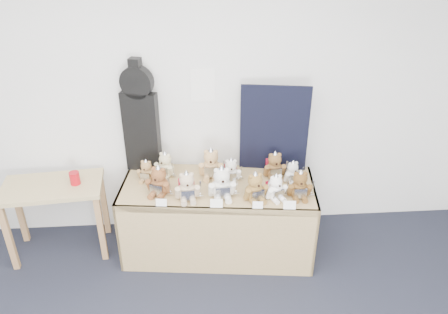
{
  "coord_description": "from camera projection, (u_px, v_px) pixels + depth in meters",
  "views": [
    {
      "loc": [
        0.32,
        -1.09,
        2.71
      ],
      "look_at": [
        0.54,
        1.97,
        1.02
      ],
      "focal_mm": 35.0,
      "sensor_mm": 36.0,
      "label": 1
    }
  ],
  "objects": [
    {
      "name": "red_cup",
      "position": [
        75.0,
        178.0,
        3.72
      ],
      "size": [
        0.08,
        0.08,
        0.11
      ],
      "primitive_type": "cylinder",
      "color": "#B40C16",
      "rests_on": "side_table"
    },
    {
      "name": "entry_card_a",
      "position": [
        161.0,
        203.0,
        3.45
      ],
      "size": [
        0.09,
        0.03,
        0.06
      ],
      "primitive_type": "cube",
      "rotation": [
        -0.24,
        0.0,
        -0.11
      ],
      "color": "white",
      "rests_on": "display_table"
    },
    {
      "name": "teddy_back_left",
      "position": [
        165.0,
        166.0,
        3.83
      ],
      "size": [
        0.21,
        0.21,
        0.26
      ],
      "rotation": [
        0.0,
        0.0,
        -0.51
      ],
      "color": "beige",
      "rests_on": "display_table"
    },
    {
      "name": "navy_board",
      "position": [
        274.0,
        129.0,
        3.8
      ],
      "size": [
        0.59,
        0.12,
        0.79
      ],
      "primitive_type": "cube",
      "rotation": [
        0.0,
        0.0,
        -0.16
      ],
      "color": "black",
      "rests_on": "display_table"
    },
    {
      "name": "entry_card_c",
      "position": [
        258.0,
        205.0,
        3.43
      ],
      "size": [
        0.08,
        0.03,
        0.06
      ],
      "primitive_type": "cube",
      "rotation": [
        -0.24,
        0.0,
        -0.11
      ],
      "color": "white",
      "rests_on": "display_table"
    },
    {
      "name": "teddy_front_right",
      "position": [
        255.0,
        188.0,
        3.5
      ],
      "size": [
        0.23,
        0.21,
        0.28
      ],
      "rotation": [
        0.0,
        0.0,
        0.3
      ],
      "color": "olive",
      "rests_on": "display_table"
    },
    {
      "name": "teddy_back_far_left",
      "position": [
        146.0,
        171.0,
        3.77
      ],
      "size": [
        0.18,
        0.16,
        0.22
      ],
      "rotation": [
        0.0,
        0.0,
        -0.26
      ],
      "color": "#A27C4B",
      "rests_on": "display_table"
    },
    {
      "name": "guitar_case",
      "position": [
        140.0,
        118.0,
        3.75
      ],
      "size": [
        0.33,
        0.17,
        1.03
      ],
      "rotation": [
        0.0,
        0.0,
        -0.28
      ],
      "color": "black",
      "rests_on": "display_table"
    },
    {
      "name": "teddy_front_far_right",
      "position": [
        276.0,
        188.0,
        3.52
      ],
      "size": [
        0.21,
        0.19,
        0.25
      ],
      "rotation": [
        0.0,
        0.0,
        0.36
      ],
      "color": "white",
      "rests_on": "display_table"
    },
    {
      "name": "display_table",
      "position": [
        218.0,
        204.0,
        3.76
      ],
      "size": [
        1.72,
        0.87,
        0.69
      ],
      "rotation": [
        0.0,
        0.0,
        -0.11
      ],
      "color": "#99834E",
      "rests_on": "floor"
    },
    {
      "name": "teddy_back_centre_left",
      "position": [
        211.0,
        165.0,
        3.81
      ],
      "size": [
        0.24,
        0.2,
        0.3
      ],
      "rotation": [
        0.0,
        0.0,
        -0.08
      ],
      "color": "tan",
      "rests_on": "display_table"
    },
    {
      "name": "teddy_back_centre_right",
      "position": [
        231.0,
        171.0,
        3.76
      ],
      "size": [
        0.19,
        0.16,
        0.24
      ],
      "rotation": [
        0.0,
        0.0,
        -0.0
      ],
      "color": "silver",
      "rests_on": "display_table"
    },
    {
      "name": "teddy_front_end",
      "position": [
        300.0,
        186.0,
        3.53
      ],
      "size": [
        0.22,
        0.18,
        0.27
      ],
      "rotation": [
        0.0,
        0.0,
        -0.06
      ],
      "color": "brown",
      "rests_on": "display_table"
    },
    {
      "name": "teddy_front_left",
      "position": [
        187.0,
        187.0,
        3.5
      ],
      "size": [
        0.23,
        0.2,
        0.28
      ],
      "rotation": [
        0.0,
        0.0,
        0.09
      ],
      "color": "#C6AC8C",
      "rests_on": "display_table"
    },
    {
      "name": "entry_card_d",
      "position": [
        290.0,
        205.0,
        3.42
      ],
      "size": [
        0.1,
        0.03,
        0.07
      ],
      "primitive_type": "cube",
      "rotation": [
        -0.24,
        0.0,
        -0.11
      ],
      "color": "white",
      "rests_on": "display_table"
    },
    {
      "name": "teddy_front_far_left",
      "position": [
        159.0,
        182.0,
        3.57
      ],
      "size": [
        0.23,
        0.23,
        0.29
      ],
      "rotation": [
        0.0,
        0.0,
        -0.36
      ],
      "color": "brown",
      "rests_on": "display_table"
    },
    {
      "name": "side_table",
      "position": [
        54.0,
        197.0,
        3.79
      ],
      "size": [
        0.88,
        0.54,
        0.7
      ],
      "rotation": [
        0.0,
        0.0,
        0.1
      ],
      "color": "tan",
      "rests_on": "floor"
    },
    {
      "name": "room_shell",
      "position": [
        203.0,
        85.0,
        3.74
      ],
      "size": [
        6.0,
        6.0,
        6.0
      ],
      "color": "white",
      "rests_on": "floor"
    },
    {
      "name": "teddy_back_right",
      "position": [
        275.0,
        166.0,
        3.81
      ],
      "size": [
        0.22,
        0.19,
        0.27
      ],
      "rotation": [
        0.0,
        0.0,
        0.06
      ],
      "color": "brown",
      "rests_on": "display_table"
    },
    {
      "name": "entry_card_b",
      "position": [
        216.0,
        203.0,
        3.44
      ],
      "size": [
        0.1,
        0.03,
        0.07
      ],
      "primitive_type": "cube",
      "rotation": [
        -0.24,
        0.0,
        -0.11
      ],
      "color": "white",
      "rests_on": "display_table"
    },
    {
      "name": "teddy_front_centre",
      "position": [
        222.0,
        184.0,
        3.52
      ],
      "size": [
        0.26,
        0.21,
        0.31
      ],
      "rotation": [
        0.0,
        0.0,
        0.06
      ],
      "color": "silver",
      "rests_on": "display_table"
    },
    {
      "name": "teddy_back_end",
      "position": [
        293.0,
        173.0,
        3.75
      ],
      "size": [
        0.18,
        0.17,
        0.22
      ],
      "rotation": [
        0.0,
        0.0,
        0.28
      ],
      "color": "silver",
      "rests_on": "display_table"
    }
  ]
}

